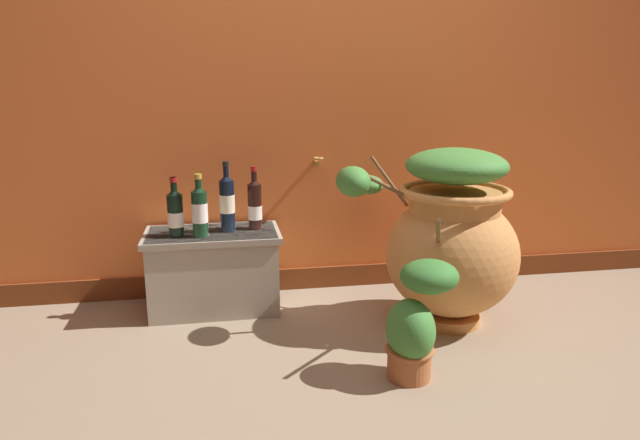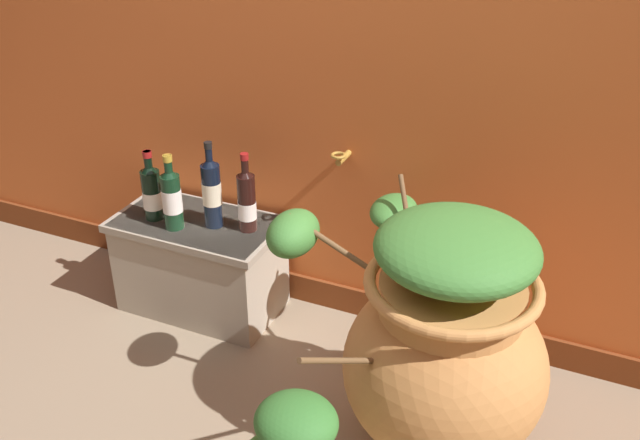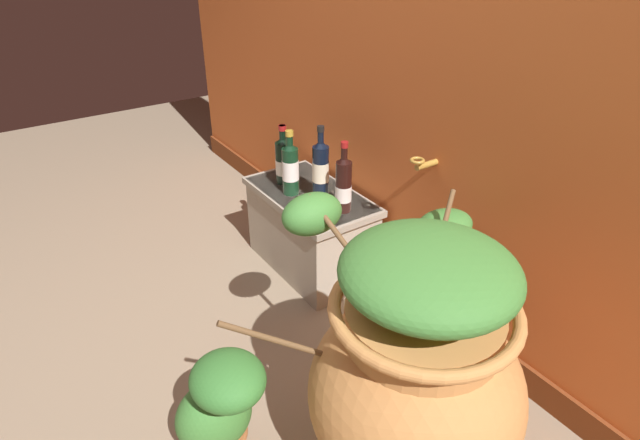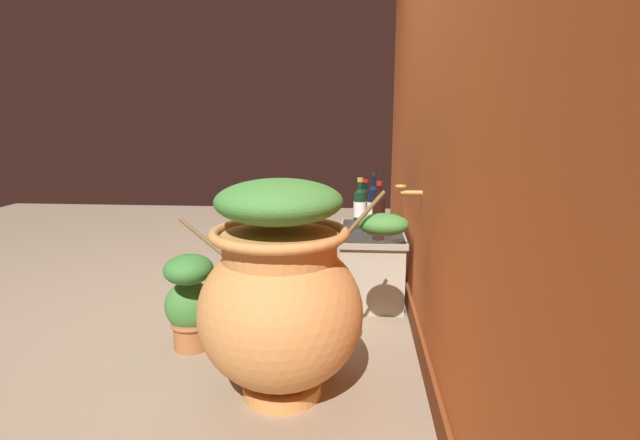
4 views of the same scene
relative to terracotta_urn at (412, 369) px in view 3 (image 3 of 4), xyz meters
name	(u,v)px [view 3 (image 3 of 4)]	position (x,y,z in m)	size (l,w,h in m)	color
ground_plane	(186,425)	(-0.53, -0.52, -0.42)	(7.00, 7.00, 0.00)	gray
terracotta_urn	(412,369)	(0.00, 0.00, 0.00)	(0.87, 1.06, 0.84)	#D68E4C
stone_ledge	(311,228)	(-1.09, 0.37, -0.20)	(0.67, 0.37, 0.40)	#B2A893
wine_bottle_left	(283,159)	(-1.26, 0.33, 0.11)	(0.08, 0.08, 0.29)	black
wine_bottle_middle	(321,169)	(-1.01, 0.38, 0.14)	(0.07, 0.07, 0.35)	black
wine_bottle_right	(290,167)	(-1.15, 0.30, 0.12)	(0.08, 0.08, 0.30)	black
wine_bottle_back	(344,183)	(-0.88, 0.40, 0.12)	(0.07, 0.07, 0.32)	black
potted_shrub	(215,424)	(-0.34, -0.47, -0.25)	(0.19, 0.24, 0.32)	#B26638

